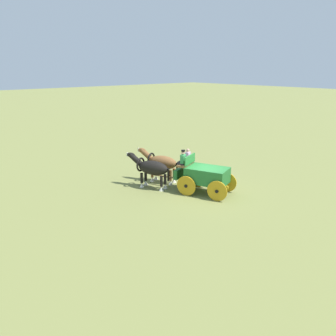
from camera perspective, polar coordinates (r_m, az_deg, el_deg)
ground_plane at (r=21.57m, az=6.39°, el=-4.17°), size 220.00×220.00×0.00m
show_wagon at (r=21.25m, az=6.04°, el=-1.18°), size 5.42×2.88×2.66m
draft_horse_near at (r=22.09m, az=-2.78°, el=-0.05°), size 3.02×1.61×2.15m
draft_horse_off at (r=23.16m, az=-1.15°, el=0.84°), size 2.96×1.59×2.19m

